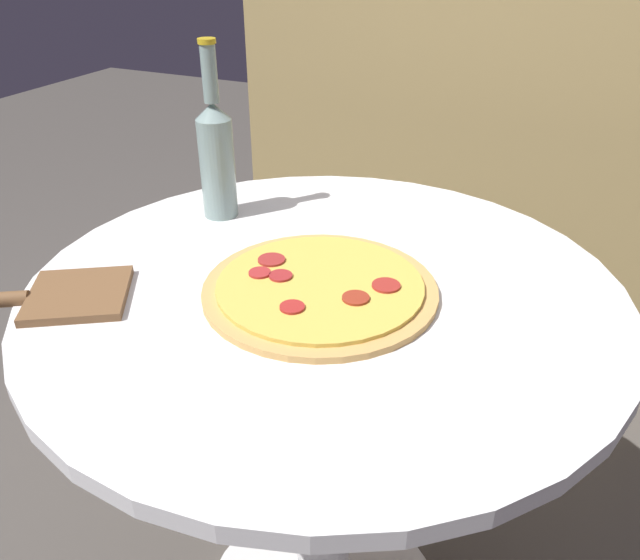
% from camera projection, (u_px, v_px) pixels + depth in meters
% --- Properties ---
extents(table, '(0.86, 0.86, 0.77)m').
position_uv_depth(table, '(324.00, 395.00, 1.02)').
color(table, white).
rests_on(table, ground_plane).
extents(fence_panel, '(1.37, 0.04, 1.64)m').
position_uv_depth(fence_panel, '(476.00, 94.00, 1.65)').
color(fence_panel, tan).
rests_on(fence_panel, ground_plane).
extents(pizza, '(0.33, 0.33, 0.02)m').
position_uv_depth(pizza, '(320.00, 288.00, 0.88)').
color(pizza, tan).
rests_on(pizza, table).
extents(beer_bottle, '(0.06, 0.06, 0.30)m').
position_uv_depth(beer_bottle, '(216.00, 154.00, 1.06)').
color(beer_bottle, gray).
rests_on(beer_bottle, table).
extents(pizza_paddle, '(0.28, 0.21, 0.02)m').
position_uv_depth(pizza_paddle, '(52.00, 296.00, 0.86)').
color(pizza_paddle, brown).
rests_on(pizza_paddle, table).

